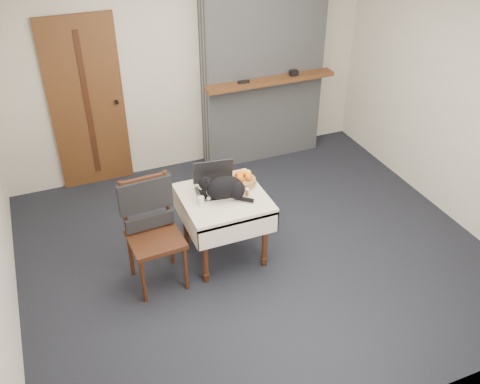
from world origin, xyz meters
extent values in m
plane|color=black|center=(0.00, 0.00, 0.00)|extent=(4.50, 4.50, 0.00)
cube|color=beige|center=(0.00, 2.00, 1.30)|extent=(4.50, 0.02, 2.60)
cube|color=beige|center=(2.25, 0.00, 1.30)|extent=(0.02, 4.00, 2.60)
cube|color=brown|center=(-1.20, 1.98, 1.00)|extent=(0.82, 0.05, 2.00)
cube|color=#3E2311|center=(-1.20, 1.95, 1.00)|extent=(0.06, 0.01, 1.70)
cylinder|color=black|center=(-0.88, 1.93, 1.00)|extent=(0.04, 0.06, 0.04)
cube|color=gray|center=(0.90, 1.85, 1.30)|extent=(1.50, 0.30, 2.60)
cube|color=brown|center=(0.90, 1.61, 1.10)|extent=(1.62, 0.18, 0.05)
cube|color=black|center=(0.55, 1.61, 1.14)|extent=(0.14, 0.04, 0.03)
cube|color=black|center=(1.20, 1.61, 1.16)|extent=(0.10, 0.07, 0.06)
cylinder|color=#3E2311|center=(-0.59, -0.21, 0.32)|extent=(0.06, 0.06, 0.64)
sphere|color=#3E2311|center=(-0.59, -0.21, 0.08)|extent=(0.07, 0.07, 0.07)
cylinder|color=#3E2311|center=(0.01, -0.21, 0.32)|extent=(0.06, 0.06, 0.64)
sphere|color=#3E2311|center=(0.01, -0.21, 0.08)|extent=(0.07, 0.07, 0.07)
cylinder|color=#3E2311|center=(-0.59, 0.39, 0.32)|extent=(0.06, 0.06, 0.64)
sphere|color=#3E2311|center=(-0.59, 0.39, 0.08)|extent=(0.07, 0.07, 0.07)
cylinder|color=#3E2311|center=(0.01, 0.39, 0.32)|extent=(0.06, 0.06, 0.64)
sphere|color=#3E2311|center=(0.01, 0.39, 0.08)|extent=(0.07, 0.07, 0.07)
cube|color=beige|center=(-0.29, 0.09, 0.67)|extent=(0.78, 0.78, 0.06)
cube|color=beige|center=(-0.29, -0.30, 0.56)|extent=(0.78, 0.01, 0.22)
cube|color=beige|center=(-0.29, 0.47, 0.56)|extent=(0.78, 0.01, 0.22)
cube|color=beige|center=(-0.67, 0.09, 0.56)|extent=(0.01, 0.78, 0.22)
cube|color=beige|center=(0.10, 0.09, 0.56)|extent=(0.01, 0.78, 0.22)
cube|color=#B7B7BC|center=(-0.33, 0.14, 0.71)|extent=(0.42, 0.32, 0.02)
cube|color=black|center=(-0.33, 0.14, 0.73)|extent=(0.34, 0.23, 0.00)
cube|color=black|center=(-0.31, 0.30, 0.85)|extent=(0.39, 0.13, 0.26)
cube|color=#9BC7E3|center=(-0.31, 0.30, 0.85)|extent=(0.36, 0.11, 0.24)
ellipsoid|color=black|center=(-0.29, 0.06, 0.81)|extent=(0.39, 0.30, 0.22)
ellipsoid|color=black|center=(-0.19, 0.03, 0.79)|extent=(0.23, 0.24, 0.18)
sphere|color=black|center=(-0.45, 0.12, 0.86)|extent=(0.16, 0.16, 0.12)
ellipsoid|color=white|center=(-0.49, 0.13, 0.83)|extent=(0.07, 0.08, 0.06)
ellipsoid|color=white|center=(-0.42, 0.11, 0.77)|extent=(0.07, 0.09, 0.09)
cone|color=black|center=(-0.45, 0.08, 0.92)|extent=(0.05, 0.06, 0.05)
cone|color=black|center=(-0.43, 0.15, 0.92)|extent=(0.05, 0.06, 0.05)
cylinder|color=black|center=(-0.14, -0.06, 0.73)|extent=(0.17, 0.15, 0.04)
sphere|color=white|center=(-0.44, 0.07, 0.72)|extent=(0.04, 0.04, 0.04)
sphere|color=white|center=(-0.41, 0.15, 0.72)|extent=(0.04, 0.04, 0.04)
cylinder|color=silver|center=(-0.52, 0.05, 0.74)|extent=(0.06, 0.06, 0.07)
cylinder|color=#9A4E12|center=(-0.07, 0.02, 0.73)|extent=(0.03, 0.03, 0.06)
cylinder|color=white|center=(-0.07, 0.02, 0.77)|extent=(0.04, 0.04, 0.01)
cylinder|color=#9C693F|center=(-0.04, 0.20, 0.73)|extent=(0.24, 0.24, 0.07)
sphere|color=orange|center=(-0.08, 0.18, 0.80)|extent=(0.07, 0.07, 0.07)
sphere|color=orange|center=(0.00, 0.17, 0.80)|extent=(0.07, 0.07, 0.07)
sphere|color=orange|center=(-0.04, 0.25, 0.80)|extent=(0.07, 0.07, 0.07)
sphere|color=gold|center=(0.02, 0.23, 0.80)|extent=(0.07, 0.07, 0.07)
sphere|color=orange|center=(-0.07, 0.24, 0.80)|extent=(0.07, 0.07, 0.07)
cube|color=black|center=(-0.16, 0.10, 0.70)|extent=(0.13, 0.04, 0.01)
cube|color=#3E2311|center=(-0.99, -0.05, 0.50)|extent=(0.49, 0.49, 0.04)
cylinder|color=#3E2311|center=(-1.18, -0.26, 0.25)|extent=(0.04, 0.04, 0.50)
cylinder|color=#3E2311|center=(-0.78, -0.24, 0.25)|extent=(0.04, 0.04, 0.50)
cylinder|color=#3E2311|center=(-1.20, 0.14, 0.25)|extent=(0.04, 0.04, 0.50)
cylinder|color=#3E2311|center=(-0.80, 0.16, 0.25)|extent=(0.04, 0.04, 0.50)
cylinder|color=#3E2311|center=(-1.20, 0.14, 0.77)|extent=(0.04, 0.04, 0.55)
cylinder|color=#3E2311|center=(-0.80, 0.16, 0.77)|extent=(0.04, 0.04, 0.55)
cube|color=#3E2311|center=(-1.00, 0.15, 0.88)|extent=(0.40, 0.06, 0.31)
cube|color=black|center=(-1.00, 0.14, 0.86)|extent=(0.49, 0.09, 0.31)
camera|label=1|loc=(-1.72, -3.81, 3.47)|focal=40.00mm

